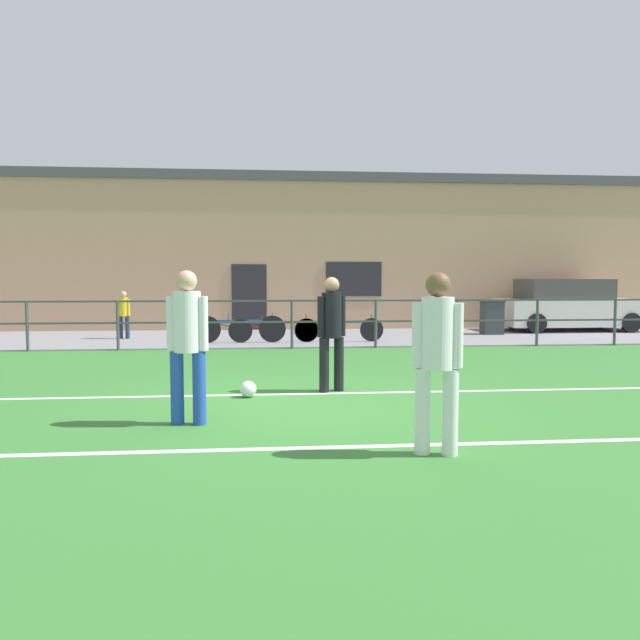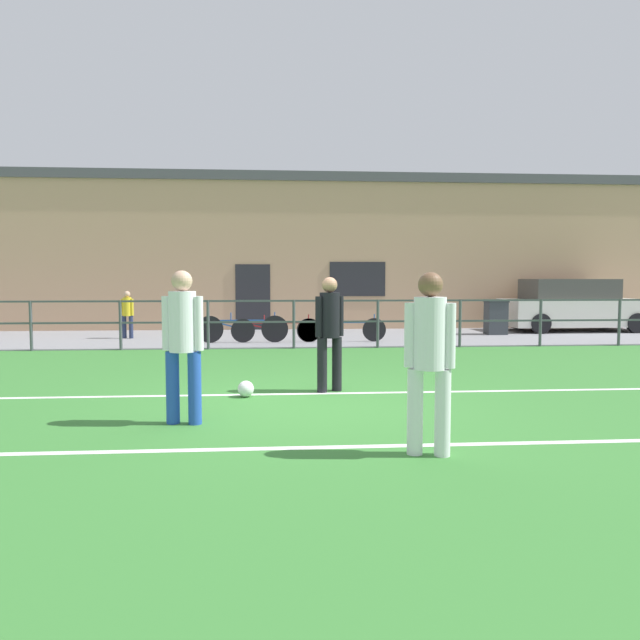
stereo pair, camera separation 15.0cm
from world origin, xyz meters
name	(u,v)px [view 2 (the right image)]	position (x,y,z in m)	size (l,w,h in m)	color
ground	(307,403)	(0.00, 0.00, -0.02)	(60.00, 44.00, 0.04)	#387A33
field_line_touchline	(305,394)	(0.00, 0.53, 0.00)	(36.00, 0.11, 0.00)	white
field_line_hash	(319,447)	(0.00, -2.15, 0.00)	(36.00, 0.11, 0.00)	white
pavement_strip	(291,337)	(0.00, 8.50, 0.01)	(48.00, 5.00, 0.02)	gray
perimeter_fence	(294,317)	(0.00, 6.00, 0.75)	(36.07, 0.07, 1.15)	#474C51
clubhouse_facade	(288,253)	(0.00, 12.20, 2.53)	(28.00, 2.56, 5.04)	tan
player_goalkeeper	(330,327)	(0.36, 0.69, 0.95)	(0.43, 0.29, 1.67)	black
player_striker	(430,352)	(1.01, -2.45, 0.97)	(0.46, 0.30, 1.71)	white
player_winger	(183,337)	(-1.46, -1.08, 0.99)	(0.47, 0.31, 1.74)	blue
soccer_ball_match	(246,389)	(-0.84, 0.38, 0.11)	(0.23, 0.23, 0.23)	white
spectator_child	(127,311)	(-4.46, 8.50, 0.75)	(0.35, 0.23, 1.29)	#232D4C
parked_car_red	(573,306)	(8.80, 9.81, 0.78)	(4.36, 1.88, 1.61)	silver
bicycle_parked_0	(342,329)	(1.27, 7.20, 0.34)	(2.29, 0.04, 0.71)	black
bicycle_parked_1	(242,329)	(-1.28, 7.20, 0.38)	(2.33, 0.04, 0.78)	black
bicycle_parked_2	(276,330)	(-0.43, 7.20, 0.34)	(2.28, 0.04, 0.71)	black
trash_bin_0	(496,317)	(5.99, 8.87, 0.53)	(0.60, 0.51, 1.02)	#33383D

